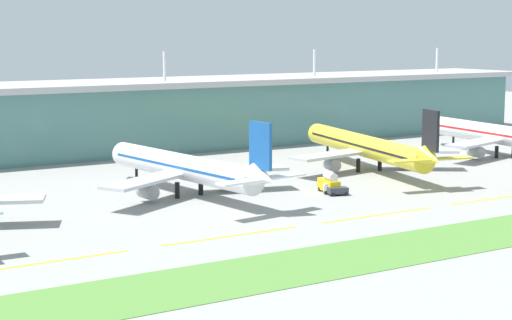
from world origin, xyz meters
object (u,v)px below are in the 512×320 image
Objects in this scene: airliner_farthest at (502,135)px; fuel_truck at (329,183)px; baggage_cart at (331,189)px; airliner_near_middle at (185,167)px; pushback_tug at (338,191)px; airliner_far_middle at (367,147)px.

airliner_farthest is 8.77× the size of fuel_truck.
airliner_near_middle is at bearing 152.09° from baggage_cart.
pushback_tug is at bearing -92.44° from fuel_truck.
airliner_farthest is at bearing 14.07° from fuel_truck.
airliner_near_middle is 107.19m from airliner_farthest.
pushback_tug is at bearing -30.81° from airliner_near_middle.
baggage_cart reaches higher than pushback_tug.
airliner_farthest is at bearing 15.00° from baggage_cart.
airliner_near_middle is 8.31× the size of fuel_truck.
airliner_near_middle is 34.84m from pushback_tug.
fuel_truck reaches higher than baggage_cart.
airliner_far_middle is 9.43× the size of fuel_truck.
airliner_farthest is at bearing 2.85° from airliner_near_middle.
baggage_cart is (-27.68, -21.90, -5.19)m from airliner_far_middle.
fuel_truck is at bearing -165.93° from airliner_farthest.
fuel_truck is 1.54× the size of pushback_tug.
airliner_near_middle reaches higher than baggage_cart.
airliner_far_middle reaches higher than baggage_cart.
airliner_near_middle is 0.95× the size of airliner_farthest.
airliner_farthest is (107.06, 5.32, 0.00)m from airliner_near_middle.
airliner_far_middle reaches higher than pushback_tug.
airliner_farthest reaches higher than baggage_cart.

